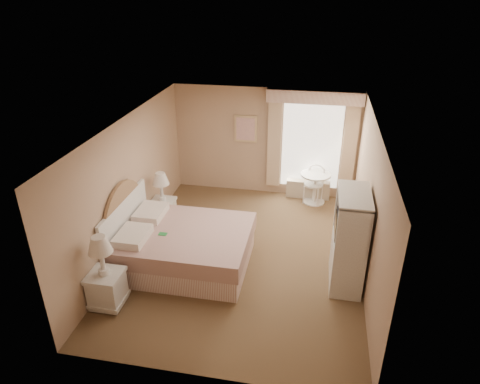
% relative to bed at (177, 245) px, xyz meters
% --- Properties ---
extents(room, '(4.21, 5.51, 2.51)m').
position_rel_bed_xyz_m(room, '(1.11, 0.45, 0.86)').
color(room, brown).
rests_on(room, ground).
extents(window, '(2.05, 0.22, 2.51)m').
position_rel_bed_xyz_m(window, '(2.16, 3.10, 0.95)').
color(window, white).
rests_on(window, room).
extents(framed_art, '(0.52, 0.04, 0.62)m').
position_rel_bed_xyz_m(framed_art, '(0.66, 3.16, 1.16)').
color(framed_art, tan).
rests_on(framed_art, room).
extents(bed, '(2.32, 1.83, 1.62)m').
position_rel_bed_xyz_m(bed, '(0.00, 0.00, 0.00)').
color(bed, tan).
rests_on(bed, room).
extents(nightstand_near, '(0.51, 0.51, 1.23)m').
position_rel_bed_xyz_m(nightstand_near, '(-0.73, -1.25, 0.08)').
color(nightstand_near, white).
rests_on(nightstand_near, room).
extents(nightstand_far, '(0.47, 0.47, 1.14)m').
position_rel_bed_xyz_m(nightstand_far, '(-0.73, 1.29, 0.04)').
color(nightstand_far, white).
rests_on(nightstand_far, room).
extents(round_table, '(0.67, 0.67, 0.71)m').
position_rel_bed_xyz_m(round_table, '(2.31, 2.85, 0.09)').
color(round_table, white).
rests_on(round_table, room).
extents(cafe_chair, '(0.52, 0.52, 0.88)m').
position_rel_bed_xyz_m(cafe_chair, '(2.30, 2.90, 0.12)').
color(cafe_chair, white).
rests_on(cafe_chair, room).
extents(armoire, '(0.50, 1.00, 1.66)m').
position_rel_bed_xyz_m(armoire, '(2.92, 0.03, 0.30)').
color(armoire, white).
rests_on(armoire, room).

